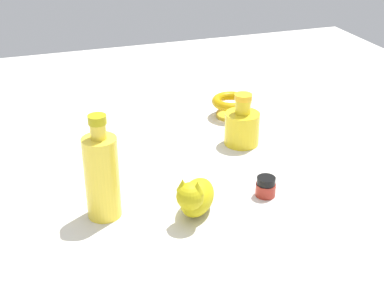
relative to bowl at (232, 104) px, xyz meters
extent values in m
plane|color=silver|center=(-0.24, 0.20, -0.04)|extent=(2.00, 2.00, 0.00)
cylinder|color=gold|center=(0.00, 0.00, -0.03)|extent=(0.09, 0.09, 0.01)
torus|color=#B78B08|center=(0.00, 0.00, 0.01)|extent=(0.11, 0.11, 0.02)
ellipsoid|color=gold|center=(-0.16, 0.38, -0.01)|extent=(0.20, 0.09, 0.05)
cylinder|color=yellow|center=(-0.17, 0.04, 0.00)|extent=(0.09, 0.09, 0.08)
cylinder|color=yellow|center=(-0.17, 0.04, 0.06)|extent=(0.04, 0.04, 0.04)
cylinder|color=yellow|center=(-0.17, 0.04, 0.09)|extent=(0.04, 0.04, 0.01)
cylinder|color=yellow|center=(-0.37, 0.43, 0.05)|extent=(0.07, 0.07, 0.17)
cylinder|color=yellow|center=(-0.37, 0.43, 0.15)|extent=(0.03, 0.03, 0.03)
cylinder|color=#B5A912|center=(-0.37, 0.43, 0.17)|extent=(0.03, 0.03, 0.02)
cylinder|color=#A02C20|center=(-0.41, 0.09, -0.02)|extent=(0.04, 0.04, 0.03)
cylinder|color=yellow|center=(-0.41, 0.09, -0.01)|extent=(0.04, 0.04, 0.00)
cylinder|color=black|center=(-0.41, 0.09, 0.00)|extent=(0.04, 0.04, 0.02)
ellipsoid|color=#B6AA12|center=(-0.42, 0.25, 0.00)|extent=(0.13, 0.12, 0.07)
sphere|color=#B6AA12|center=(-0.46, 0.27, 0.03)|extent=(0.05, 0.05, 0.05)
cone|color=#B6AA12|center=(-0.47, 0.26, 0.05)|extent=(0.02, 0.02, 0.02)
cone|color=#B6AA12|center=(-0.45, 0.29, 0.05)|extent=(0.02, 0.02, 0.02)
ellipsoid|color=#B6AA12|center=(-0.38, 0.22, -0.02)|extent=(0.05, 0.04, 0.02)
camera|label=1|loc=(-1.30, 0.56, 0.58)|focal=51.67mm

